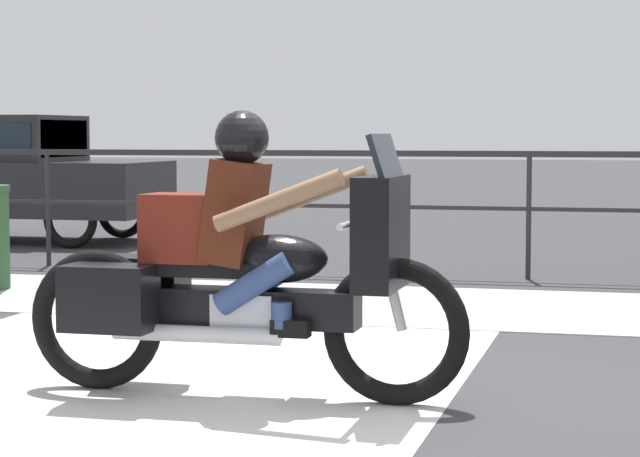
{
  "coord_description": "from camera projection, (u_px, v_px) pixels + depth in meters",
  "views": [
    {
      "loc": [
        1.02,
        -6.66,
        1.42
      ],
      "look_at": [
        -0.73,
        0.18,
        0.88
      ],
      "focal_mm": 70.0,
      "sensor_mm": 36.0,
      "label": 1
    }
  ],
  "objects": [
    {
      "name": "fence_railing",
      "position": [
        529.0,
        179.0,
        12.05
      ],
      "size": [
        36.0,
        0.05,
        1.25
      ],
      "color": "#232326",
      "rests_on": "ground"
    },
    {
      "name": "sidewalk_band",
      "position": [
        505.0,
        308.0,
        10.08
      ],
      "size": [
        44.0,
        2.4,
        0.01
      ],
      "primitive_type": "cube",
      "color": "#B7B2A8",
      "rests_on": "ground"
    },
    {
      "name": "ground_plane",
      "position": [
        441.0,
        394.0,
        6.79
      ],
      "size": [
        120.0,
        120.0,
        0.0
      ],
      "primitive_type": "plane",
      "color": "#38383A"
    },
    {
      "name": "crosswalk_band",
      "position": [
        120.0,
        384.0,
        7.04
      ],
      "size": [
        3.75,
        6.0,
        0.01
      ],
      "primitive_type": "cube",
      "color": "silver",
      "rests_on": "ground"
    },
    {
      "name": "motorcycle",
      "position": [
        239.0,
        270.0,
        6.68
      ],
      "size": [
        2.47,
        0.76,
        1.54
      ],
      "rotation": [
        0.0,
        0.0,
        0.03
      ],
      "color": "black",
      "rests_on": "ground"
    },
    {
      "name": "parked_car",
      "position": [
        3.0,
        170.0,
        16.36
      ],
      "size": [
        4.03,
        1.73,
        1.65
      ],
      "rotation": [
        0.0,
        0.0,
        -0.02
      ],
      "color": "#232326",
      "rests_on": "ground"
    }
  ]
}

